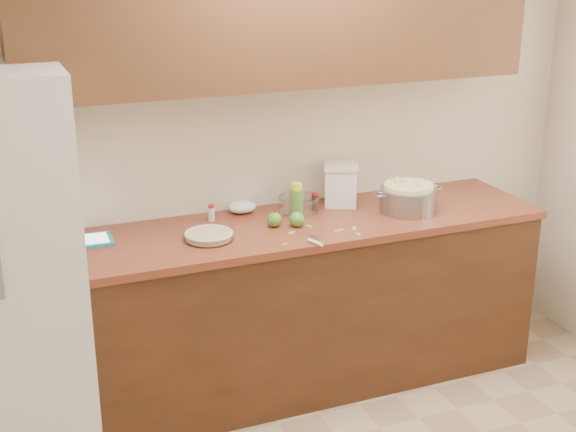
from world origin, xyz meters
name	(u,v)px	position (x,y,z in m)	size (l,w,h in m)	color
room_shell	(463,255)	(0.00, 0.00, 1.30)	(3.60, 3.60, 3.60)	tan
counter_run	(294,304)	(0.00, 1.48, 0.46)	(2.64, 0.68, 0.92)	#4A2614
upper_cabinets	(282,13)	(0.00, 1.63, 1.95)	(2.60, 0.34, 0.70)	#522C19
pie	(209,236)	(-0.47, 1.41, 0.94)	(0.24, 0.24, 0.04)	silver
colander	(408,198)	(0.63, 1.42, 0.99)	(0.40, 0.30, 0.15)	gray
flour_canister	(341,184)	(0.35, 1.66, 1.03)	(0.24, 0.24, 0.22)	white
tablet	(87,241)	(-1.02, 1.59, 0.93)	(0.25, 0.19, 0.02)	teal
paring_knife	(315,242)	(-0.02, 1.17, 0.93)	(0.08, 0.19, 0.02)	gray
lemon_bottle	(296,201)	(0.04, 1.54, 1.01)	(0.07, 0.07, 0.19)	#4C8C38
cinnamon_shaker	(211,213)	(-0.38, 1.66, 0.96)	(0.04, 0.04, 0.09)	beige
vanilla_bottle	(315,201)	(0.18, 1.62, 0.97)	(0.04, 0.04, 0.10)	black
mixing_bowl	(299,203)	(0.09, 1.63, 0.97)	(0.22, 0.22, 0.08)	silver
paper_towel	(242,207)	(-0.19, 1.73, 0.95)	(0.15, 0.12, 0.06)	white
apple_left	(274,220)	(-0.11, 1.46, 0.96)	(0.08, 0.08, 0.09)	#4D9029
apple_center	(297,219)	(-0.01, 1.42, 0.96)	(0.08, 0.08, 0.09)	#4D9029
peel_a	(309,226)	(0.05, 1.40, 0.92)	(0.04, 0.02, 0.00)	#8AAB53
peel_b	(285,244)	(-0.15, 1.21, 0.92)	(0.04, 0.02, 0.00)	#8AAB53
peel_c	(354,228)	(0.25, 1.28, 0.92)	(0.05, 0.02, 0.00)	#8AAB53
peel_d	(358,234)	(0.23, 1.20, 0.92)	(0.04, 0.02, 0.00)	#8AAB53
peel_e	(291,233)	(-0.07, 1.34, 0.92)	(0.05, 0.02, 0.00)	#8AAB53
peel_f	(339,230)	(0.16, 1.28, 0.92)	(0.05, 0.02, 0.00)	#8AAB53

